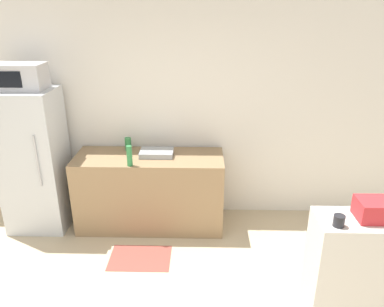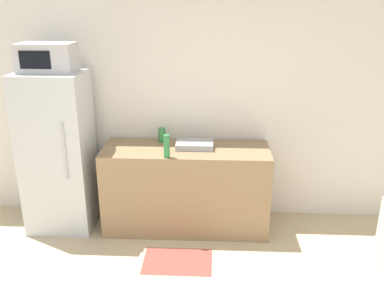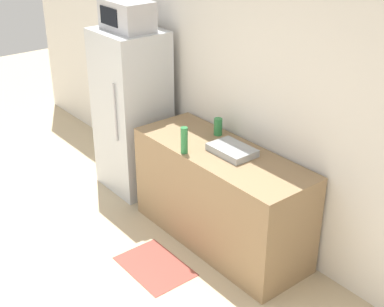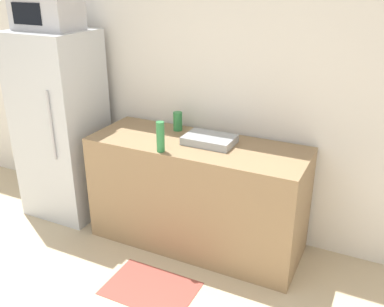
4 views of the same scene
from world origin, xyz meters
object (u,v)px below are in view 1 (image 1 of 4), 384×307
bottle_short (128,144)px  microwave (19,77)px  basket (374,210)px  refrigerator (34,161)px  jar (339,221)px  bottle_tall (129,156)px

bottle_short → microwave: bearing=-168.0°
basket → refrigerator: bearing=155.2°
microwave → basket: 3.66m
refrigerator → jar: refrigerator is taller
refrigerator → microwave: 0.99m
microwave → jar: size_ratio=6.08×
refrigerator → bottle_short: bearing=12.0°
bottle_tall → basket: 2.44m
bottle_tall → jar: jar is taller
microwave → bottle_short: microwave is taller
refrigerator → jar: bearing=-28.6°
bottle_tall → refrigerator: bearing=168.6°
microwave → refrigerator: bearing=68.0°
microwave → bottle_short: (1.08, 0.23, -0.85)m
basket → jar: basket is taller
refrigerator → bottle_tall: 1.21m
refrigerator → basket: bearing=-24.8°
refrigerator → bottle_short: 1.11m
bottle_short → jar: (1.89, -1.85, 0.11)m
basket → jar: (-0.29, -0.11, -0.03)m
bottle_tall → bottle_short: (-0.10, 0.46, -0.04)m
refrigerator → microwave: microwave is taller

